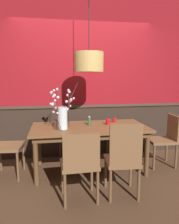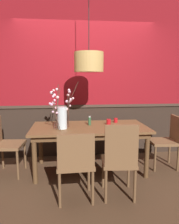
# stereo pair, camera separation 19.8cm
# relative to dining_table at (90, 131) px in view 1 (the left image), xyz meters

# --- Properties ---
(ground_plane) EXTENTS (24.00, 24.00, 0.00)m
(ground_plane) POSITION_rel_dining_table_xyz_m (0.00, 0.00, -0.65)
(ground_plane) COLOR #4C3321
(back_wall) EXTENTS (4.28, 0.14, 2.99)m
(back_wall) POSITION_rel_dining_table_xyz_m (0.00, 0.75, 0.84)
(back_wall) COLOR #2D2119
(back_wall) RESTS_ON ground
(dining_table) EXTENTS (1.82, 0.92, 0.73)m
(dining_table) POSITION_rel_dining_table_xyz_m (0.00, 0.00, 0.00)
(dining_table) COLOR brown
(dining_table) RESTS_ON ground
(chair_head_west_end) EXTENTS (0.47, 0.49, 0.90)m
(chair_head_west_end) POSITION_rel_dining_table_xyz_m (-1.33, 0.00, -0.13)
(chair_head_west_end) COLOR brown
(chair_head_west_end) RESTS_ON ground
(chair_far_side_left) EXTENTS (0.47, 0.45, 0.89)m
(chair_far_side_left) POSITION_rel_dining_table_xyz_m (-0.24, 0.86, -0.14)
(chair_far_side_left) COLOR brown
(chair_far_side_left) RESTS_ON ground
(chair_head_east_end) EXTENTS (0.46, 0.43, 0.87)m
(chair_head_east_end) POSITION_rel_dining_table_xyz_m (1.31, -0.02, -0.16)
(chair_head_east_end) COLOR brown
(chair_head_east_end) RESTS_ON ground
(chair_near_side_left) EXTENTS (0.46, 0.41, 0.88)m
(chair_near_side_left) POSITION_rel_dining_table_xyz_m (-0.26, -0.88, -0.15)
(chair_near_side_left) COLOR brown
(chair_near_side_left) RESTS_ON ground
(chair_far_side_right) EXTENTS (0.46, 0.42, 0.90)m
(chair_far_side_right) POSITION_rel_dining_table_xyz_m (0.30, 0.87, -0.13)
(chair_far_side_right) COLOR brown
(chair_far_side_right) RESTS_ON ground
(chair_near_side_right) EXTENTS (0.44, 0.47, 0.97)m
(chair_near_side_right) POSITION_rel_dining_table_xyz_m (0.27, -0.87, -0.12)
(chair_near_side_right) COLOR brown
(chair_near_side_right) RESTS_ON ground
(vase_with_blossoms) EXTENTS (0.45, 0.42, 0.71)m
(vase_with_blossoms) POSITION_rel_dining_table_xyz_m (-0.43, -0.09, 0.28)
(vase_with_blossoms) COLOR silver
(vase_with_blossoms) RESTS_ON dining_table
(candle_holder_nearer_center) EXTENTS (0.08, 0.08, 0.10)m
(candle_holder_nearer_center) POSITION_rel_dining_table_xyz_m (0.32, 0.07, 0.13)
(candle_holder_nearer_center) COLOR red
(candle_holder_nearer_center) RESTS_ON dining_table
(candle_holder_nearer_edge) EXTENTS (0.07, 0.07, 0.08)m
(candle_holder_nearer_edge) POSITION_rel_dining_table_xyz_m (0.48, 0.24, 0.12)
(candle_holder_nearer_edge) COLOR red
(candle_holder_nearer_edge) RESTS_ON dining_table
(condiment_bottle) EXTENTS (0.05, 0.05, 0.15)m
(condiment_bottle) POSITION_rel_dining_table_xyz_m (0.01, 0.09, 0.15)
(condiment_bottle) COLOR #2D5633
(condiment_bottle) RESTS_ON dining_table
(pendant_lamp) EXTENTS (0.44, 0.44, 1.41)m
(pendant_lamp) POSITION_rel_dining_table_xyz_m (-0.01, 0.00, 1.08)
(pendant_lamp) COLOR tan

